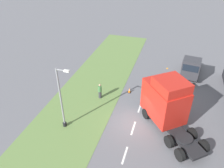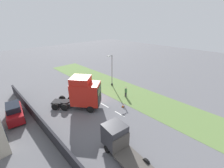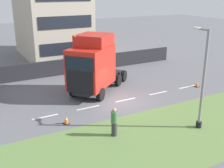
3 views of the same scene
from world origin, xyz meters
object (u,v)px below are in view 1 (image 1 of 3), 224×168
object	(u,v)px
lamp_post	(62,102)
pedestrian	(100,91)
lorry_cab	(166,102)
traffic_cone_trailing	(129,90)
flatbed_truck	(191,68)

from	to	relation	value
lamp_post	pedestrian	bearing A→B (deg)	72.91
lorry_cab	lamp_post	bearing A→B (deg)	161.11
lamp_post	traffic_cone_trailing	world-z (taller)	lamp_post
lorry_cab	lamp_post	xyz separation A→B (m)	(-8.60, -3.17, 0.33)
flatbed_truck	traffic_cone_trailing	distance (m)	8.33
lorry_cab	pedestrian	bearing A→B (deg)	125.33
flatbed_truck	lorry_cab	bearing A→B (deg)	82.39
lamp_post	pedestrian	distance (m)	5.69
traffic_cone_trailing	pedestrian	bearing A→B (deg)	-145.61
lorry_cab	lamp_post	size ratio (longest dim) A/B	1.14
lorry_cab	traffic_cone_trailing	bearing A→B (deg)	97.83
lorry_cab	traffic_cone_trailing	world-z (taller)	lorry_cab
lorry_cab	lamp_post	distance (m)	9.17
flatbed_truck	traffic_cone_trailing	xyz separation A→B (m)	(-6.45, -5.12, -1.21)
flatbed_truck	pedestrian	distance (m)	11.70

